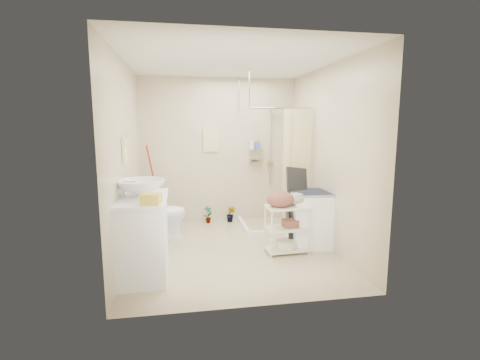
# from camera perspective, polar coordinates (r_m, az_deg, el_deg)

# --- Properties ---
(floor) EXTENTS (3.20, 3.20, 0.00)m
(floor) POSITION_cam_1_polar(r_m,az_deg,el_deg) (5.07, -1.31, -11.34)
(floor) COLOR #BCAF8D
(floor) RESTS_ON ground
(ceiling) EXTENTS (2.80, 3.20, 0.04)m
(ceiling) POSITION_cam_1_polar(r_m,az_deg,el_deg) (4.83, -1.42, 18.97)
(ceiling) COLOR silver
(ceiling) RESTS_ON ground
(wall_back) EXTENTS (2.80, 0.04, 2.60)m
(wall_back) POSITION_cam_1_polar(r_m,az_deg,el_deg) (6.36, -3.44, 4.81)
(wall_back) COLOR beige
(wall_back) RESTS_ON ground
(wall_front) EXTENTS (2.80, 0.04, 2.60)m
(wall_front) POSITION_cam_1_polar(r_m,az_deg,el_deg) (3.22, 2.74, 0.70)
(wall_front) COLOR beige
(wall_front) RESTS_ON ground
(wall_left) EXTENTS (0.04, 3.20, 2.60)m
(wall_left) POSITION_cam_1_polar(r_m,az_deg,el_deg) (4.78, -18.22, 2.99)
(wall_left) COLOR beige
(wall_left) RESTS_ON ground
(wall_right) EXTENTS (0.04, 3.20, 2.60)m
(wall_right) POSITION_cam_1_polar(r_m,az_deg,el_deg) (5.17, 14.22, 3.58)
(wall_right) COLOR beige
(wall_right) RESTS_ON ground
(vanity) EXTENTS (0.61, 1.07, 0.94)m
(vanity) POSITION_cam_1_polar(r_m,az_deg,el_deg) (4.33, -15.68, -8.77)
(vanity) COLOR white
(vanity) RESTS_ON ground
(sink) EXTENTS (0.64, 0.64, 0.20)m
(sink) POSITION_cam_1_polar(r_m,az_deg,el_deg) (4.23, -15.99, -1.27)
(sink) COLOR silver
(sink) RESTS_ON vanity
(counter_basket) EXTENTS (0.23, 0.20, 0.11)m
(counter_basket) POSITION_cam_1_polar(r_m,az_deg,el_deg) (3.80, -14.36, -3.01)
(counter_basket) COLOR gold
(counter_basket) RESTS_ON vanity
(floor_basket) EXTENTS (0.28, 0.23, 0.14)m
(floor_basket) POSITION_cam_1_polar(r_m,az_deg,el_deg) (4.09, -14.55, -15.78)
(floor_basket) COLOR yellow
(floor_basket) RESTS_ON ground
(toilet) EXTENTS (0.82, 0.51, 0.80)m
(toilet) POSITION_cam_1_polar(r_m,az_deg,el_deg) (5.59, -13.04, -5.34)
(toilet) COLOR white
(toilet) RESTS_ON ground
(mop) EXTENTS (0.14, 0.14, 1.41)m
(mop) POSITION_cam_1_polar(r_m,az_deg,el_deg) (6.33, -14.23, -0.91)
(mop) COLOR #AF1B18
(mop) RESTS_ON ground
(potted_plant_a) EXTENTS (0.20, 0.19, 0.32)m
(potted_plant_a) POSITION_cam_1_polar(r_m,az_deg,el_deg) (6.35, -5.27, -5.66)
(potted_plant_a) COLOR brown
(potted_plant_a) RESTS_ON ground
(potted_plant_b) EXTENTS (0.20, 0.19, 0.30)m
(potted_plant_b) POSITION_cam_1_polar(r_m,az_deg,el_deg) (6.40, -1.52, -5.62)
(potted_plant_b) COLOR brown
(potted_plant_b) RESTS_ON ground
(hanging_towel) EXTENTS (0.28, 0.03, 0.42)m
(hanging_towel) POSITION_cam_1_polar(r_m,az_deg,el_deg) (6.32, -4.80, 6.58)
(hanging_towel) COLOR beige
(hanging_towel) RESTS_ON wall_back
(towel_ring) EXTENTS (0.04, 0.22, 0.34)m
(towel_ring) POSITION_cam_1_polar(r_m,az_deg,el_deg) (4.57, -18.44, 4.86)
(towel_ring) COLOR #F6DF92
(towel_ring) RESTS_ON wall_left
(tp_holder) EXTENTS (0.08, 0.12, 0.14)m
(tp_holder) POSITION_cam_1_polar(r_m,az_deg,el_deg) (4.92, -17.34, -3.67)
(tp_holder) COLOR white
(tp_holder) RESTS_ON wall_left
(shower) EXTENTS (1.10, 1.10, 2.10)m
(shower) POSITION_cam_1_polar(r_m,az_deg,el_deg) (6.00, 5.25, 2.14)
(shower) COLOR white
(shower) RESTS_ON ground
(shampoo_bottle_a) EXTENTS (0.09, 0.09, 0.23)m
(shampoo_bottle_a) POSITION_cam_1_polar(r_m,az_deg,el_deg) (6.38, 1.95, 6.07)
(shampoo_bottle_a) COLOR silver
(shampoo_bottle_a) RESTS_ON shower
(shampoo_bottle_b) EXTENTS (0.10, 0.10, 0.18)m
(shampoo_bottle_b) POSITION_cam_1_polar(r_m,az_deg,el_deg) (6.38, 2.91, 5.84)
(shampoo_bottle_b) COLOR #42539B
(shampoo_bottle_b) RESTS_ON shower
(washing_machine) EXTENTS (0.58, 0.60, 0.81)m
(washing_machine) POSITION_cam_1_polar(r_m,az_deg,el_deg) (5.23, 11.21, -6.22)
(washing_machine) COLOR white
(washing_machine) RESTS_ON ground
(laundry_rack) EXTENTS (0.60, 0.37, 0.80)m
(laundry_rack) POSITION_cam_1_polar(r_m,az_deg,el_deg) (4.90, 7.70, -7.27)
(laundry_rack) COLOR silver
(laundry_rack) RESTS_ON ground
(ironing_board) EXTENTS (0.35, 0.18, 1.19)m
(ironing_board) POSITION_cam_1_polar(r_m,az_deg,el_deg) (5.16, 9.47, -4.22)
(ironing_board) COLOR black
(ironing_board) RESTS_ON ground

